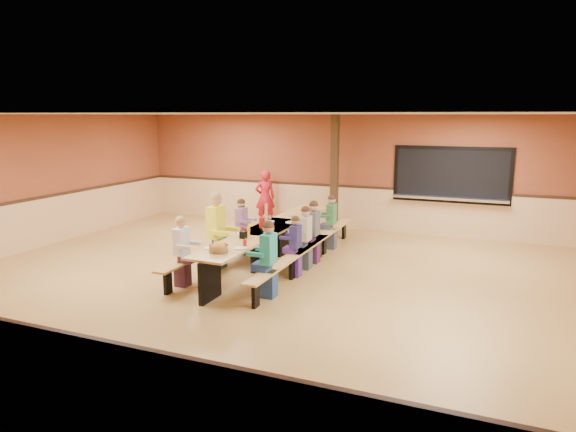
% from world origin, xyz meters
% --- Properties ---
extents(ground, '(12.00, 12.00, 0.00)m').
position_xyz_m(ground, '(0.00, 0.00, 0.00)').
color(ground, olive).
rests_on(ground, ground).
extents(room_envelope, '(12.04, 10.04, 3.02)m').
position_xyz_m(room_envelope, '(0.00, 0.00, 0.69)').
color(room_envelope, brown).
rests_on(room_envelope, ground).
extents(kitchen_pass_through, '(2.78, 0.28, 1.38)m').
position_xyz_m(kitchen_pass_through, '(2.60, 4.96, 1.49)').
color(kitchen_pass_through, black).
rests_on(kitchen_pass_through, ground).
extents(structural_post, '(0.18, 0.18, 3.00)m').
position_xyz_m(structural_post, '(-0.20, 4.40, 1.50)').
color(structural_post, '#302010').
rests_on(structural_post, ground).
extents(cafeteria_table_main, '(1.91, 3.70, 0.74)m').
position_xyz_m(cafeteria_table_main, '(-0.57, 0.39, 0.53)').
color(cafeteria_table_main, tan).
rests_on(cafeteria_table_main, ground).
extents(cafeteria_table_second, '(1.91, 3.70, 0.74)m').
position_xyz_m(cafeteria_table_second, '(-0.57, 2.25, 0.53)').
color(cafeteria_table_second, tan).
rests_on(cafeteria_table_second, ground).
extents(seated_child_white_left, '(0.38, 0.31, 1.24)m').
position_xyz_m(seated_child_white_left, '(-1.39, -0.71, 0.62)').
color(seated_child_white_left, white).
rests_on(seated_child_white_left, ground).
extents(seated_adult_yellow, '(0.50, 0.41, 1.49)m').
position_xyz_m(seated_adult_yellow, '(-1.39, 0.49, 0.74)').
color(seated_adult_yellow, '#FFF731').
rests_on(seated_adult_yellow, ground).
extents(seated_child_grey_left, '(0.32, 0.26, 1.11)m').
position_xyz_m(seated_child_grey_left, '(-1.39, 1.57, 0.56)').
color(seated_child_grey_left, silver).
rests_on(seated_child_grey_left, ground).
extents(seated_child_teal_right, '(0.40, 0.33, 1.28)m').
position_xyz_m(seated_child_teal_right, '(0.26, -0.66, 0.64)').
color(seated_child_teal_right, teal).
rests_on(seated_child_teal_right, ground).
extents(seated_child_navy_right, '(0.34, 0.28, 1.14)m').
position_xyz_m(seated_child_navy_right, '(0.26, 0.54, 0.57)').
color(seated_child_navy_right, navy).
rests_on(seated_child_navy_right, ground).
extents(seated_child_char_right, '(0.40, 0.32, 1.27)m').
position_xyz_m(seated_child_char_right, '(0.26, 1.55, 0.63)').
color(seated_child_char_right, '#484C51').
rests_on(seated_child_char_right, ground).
extents(seated_child_purple_sec, '(0.37, 0.30, 1.20)m').
position_xyz_m(seated_child_purple_sec, '(-1.40, 1.56, 0.60)').
color(seated_child_purple_sec, '#98629B').
rests_on(seated_child_purple_sec, ground).
extents(seated_child_green_sec, '(0.37, 0.30, 1.21)m').
position_xyz_m(seated_child_green_sec, '(0.25, 2.76, 0.61)').
color(seated_child_green_sec, '#357240').
rests_on(seated_child_green_sec, ground).
extents(seated_child_tan_sec, '(0.38, 0.31, 1.23)m').
position_xyz_m(seated_child_tan_sec, '(0.25, 1.08, 0.62)').
color(seated_child_tan_sec, '#ACA08C').
rests_on(seated_child_tan_sec, ground).
extents(standing_woman, '(0.66, 0.61, 1.51)m').
position_xyz_m(standing_woman, '(-2.22, 4.55, 0.76)').
color(standing_woman, red).
rests_on(standing_woman, ground).
extents(punch_pitcher, '(0.16, 0.16, 0.22)m').
position_xyz_m(punch_pitcher, '(-0.67, 1.11, 0.85)').
color(punch_pitcher, red).
rests_on(punch_pitcher, cafeteria_table_main).
extents(chip_bowl, '(0.32, 0.32, 0.15)m').
position_xyz_m(chip_bowl, '(-0.57, -0.86, 0.81)').
color(chip_bowl, orange).
rests_on(chip_bowl, cafeteria_table_main).
extents(napkin_dispenser, '(0.10, 0.14, 0.13)m').
position_xyz_m(napkin_dispenser, '(-0.64, 0.17, 0.80)').
color(napkin_dispenser, black).
rests_on(napkin_dispenser, cafeteria_table_main).
extents(condiment_mustard, '(0.06, 0.06, 0.17)m').
position_xyz_m(condiment_mustard, '(-0.64, 0.38, 0.82)').
color(condiment_mustard, yellow).
rests_on(condiment_mustard, cafeteria_table_main).
extents(condiment_ketchup, '(0.06, 0.06, 0.17)m').
position_xyz_m(condiment_ketchup, '(-0.74, 0.36, 0.82)').
color(condiment_ketchup, '#B2140F').
rests_on(condiment_ketchup, cafeteria_table_main).
extents(table_paddle, '(0.16, 0.16, 0.56)m').
position_xyz_m(table_paddle, '(-0.46, 0.80, 0.88)').
color(table_paddle, black).
rests_on(table_paddle, cafeteria_table_main).
extents(place_settings, '(0.65, 3.30, 0.11)m').
position_xyz_m(place_settings, '(-0.57, 0.39, 0.80)').
color(place_settings, beige).
rests_on(place_settings, cafeteria_table_main).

